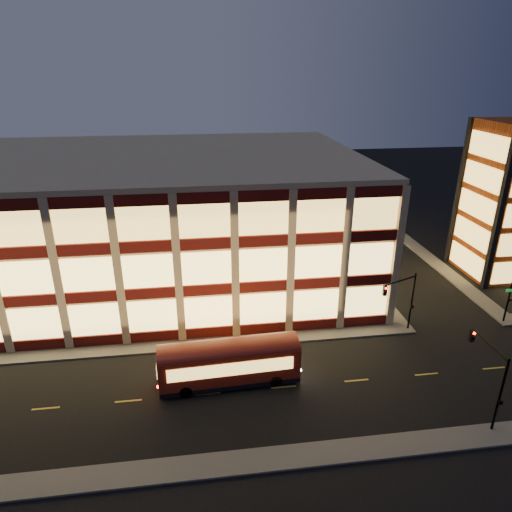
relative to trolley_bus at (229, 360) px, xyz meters
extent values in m
plane|color=black|center=(-5.81, 4.73, -2.07)|extent=(200.00, 200.00, 0.00)
cube|color=#514F4C|center=(-8.81, 5.73, -1.99)|extent=(54.00, 2.00, 0.15)
cube|color=#514F4C|center=(17.19, 21.73, -1.99)|extent=(2.00, 30.00, 0.15)
cube|color=#514F4C|center=(28.19, 21.73, -1.99)|extent=(2.00, 30.00, 0.15)
cube|color=#514F4C|center=(-5.81, -8.27, -1.99)|extent=(100.00, 2.00, 0.15)
cube|color=tan|center=(-8.81, 21.73, 4.93)|extent=(50.00, 30.00, 14.00)
cube|color=tan|center=(-8.81, 21.73, 12.18)|extent=(50.40, 30.40, 0.50)
cube|color=#470C0A|center=(-8.81, 6.61, -1.42)|extent=(50.10, 0.25, 1.00)
cube|color=#FFD36B|center=(-8.81, 6.63, 0.68)|extent=(49.00, 0.20, 3.00)
cube|color=#470C0A|center=(16.31, 21.73, -1.42)|extent=(0.25, 30.10, 1.00)
cube|color=#FFD36B|center=(16.29, 21.73, 0.68)|extent=(0.20, 29.00, 3.00)
cube|color=#470C0A|center=(-8.81, 6.61, 2.98)|extent=(50.10, 0.25, 1.00)
cube|color=#FFD36B|center=(-8.81, 6.63, 5.08)|extent=(49.00, 0.20, 3.00)
cube|color=#470C0A|center=(16.31, 21.73, 2.98)|extent=(0.25, 30.10, 1.00)
cube|color=#FFD36B|center=(16.29, 21.73, 5.08)|extent=(0.20, 29.00, 3.00)
cube|color=#470C0A|center=(-8.81, 6.61, 7.38)|extent=(50.10, 0.25, 1.00)
cube|color=#FFD36B|center=(-8.81, 6.63, 9.48)|extent=(49.00, 0.20, 3.00)
cube|color=#470C0A|center=(16.31, 21.73, 7.38)|extent=(0.25, 30.10, 1.00)
cube|color=#FFD36B|center=(16.29, 21.73, 9.48)|extent=(0.20, 29.00, 3.00)
cube|color=#8C3814|center=(34.19, 16.73, 6.93)|extent=(8.00, 8.00, 18.00)
cube|color=black|center=(30.19, 12.73, 6.93)|extent=(0.60, 0.60, 18.00)
cube|color=black|center=(30.19, 20.73, 6.93)|extent=(0.60, 0.60, 18.00)
cube|color=#FFC759|center=(30.11, 16.73, -0.27)|extent=(0.16, 6.60, 2.60)
cube|color=#FFC759|center=(30.11, 16.73, 3.13)|extent=(0.16, 6.60, 2.60)
cube|color=#FFC759|center=(30.11, 16.73, 6.53)|extent=(0.16, 6.60, 2.60)
cube|color=#FFC759|center=(30.11, 16.73, 9.93)|extent=(0.16, 6.60, 2.60)
cube|color=#FFC759|center=(30.11, 16.73, 13.33)|extent=(0.16, 6.60, 2.60)
cylinder|color=black|center=(17.69, 5.53, 0.93)|extent=(0.18, 0.18, 6.00)
cylinder|color=black|center=(15.94, 4.78, 3.63)|extent=(3.56, 1.63, 0.14)
cube|color=black|center=(14.19, 4.03, 3.13)|extent=(0.32, 0.32, 0.95)
sphere|color=#FF0C05|center=(14.19, 3.85, 3.43)|extent=(0.20, 0.20, 0.20)
cube|color=black|center=(17.69, 5.33, 0.53)|extent=(0.25, 0.18, 0.28)
cylinder|color=black|center=(27.69, 5.53, 0.93)|extent=(0.18, 0.18, 6.00)
cube|color=black|center=(27.69, 5.33, 0.53)|extent=(0.25, 0.18, 0.28)
cube|color=#0C7226|center=(27.69, 5.38, 1.53)|extent=(1.20, 0.06, 0.28)
cylinder|color=black|center=(17.69, -7.77, 0.93)|extent=(0.18, 0.18, 6.00)
cylinder|color=black|center=(17.69, -5.77, 3.63)|extent=(0.14, 4.00, 0.14)
cube|color=black|center=(17.69, -3.77, 3.13)|extent=(0.32, 0.32, 0.95)
sphere|color=#FF0C05|center=(17.69, -3.95, 3.43)|extent=(0.20, 0.20, 0.20)
cube|color=black|center=(17.69, -7.97, 0.53)|extent=(0.25, 0.18, 0.28)
cube|color=maroon|center=(0.00, 0.00, -0.20)|extent=(11.14, 3.30, 2.54)
cube|color=black|center=(0.00, 0.00, -1.68)|extent=(11.14, 3.30, 0.39)
cylinder|color=black|center=(-3.46, -1.39, -1.57)|extent=(1.01, 0.38, 0.99)
cylinder|color=black|center=(-3.58, 1.04, -1.57)|extent=(1.01, 0.38, 0.99)
cylinder|color=black|center=(3.58, -1.04, -1.57)|extent=(1.01, 0.38, 0.99)
cylinder|color=black|center=(3.46, 1.39, -1.57)|extent=(1.01, 0.38, 0.99)
cube|color=#FFC759|center=(0.07, -1.41, 0.14)|extent=(9.69, 0.54, 1.10)
cube|color=#FFC759|center=(-0.07, 1.41, 0.14)|extent=(9.69, 0.54, 1.10)
camera|label=1|loc=(-1.94, -29.98, 21.48)|focal=32.00mm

